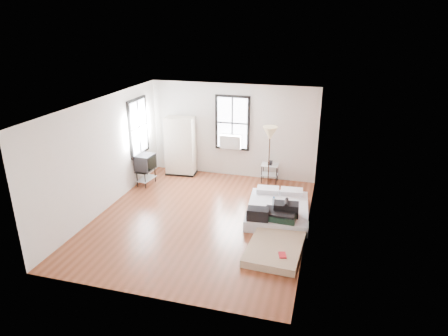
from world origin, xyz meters
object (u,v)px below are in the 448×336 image
(floor_lamp, at_px, (270,136))
(side_table, at_px, (270,168))
(tv_stand, at_px, (145,163))
(wardrobe, at_px, (180,146))
(mattress_bare, at_px, (278,236))
(mattress_main, at_px, (277,209))

(floor_lamp, bearing_deg, side_table, 94.78)
(side_table, distance_m, tv_stand, 3.61)
(side_table, distance_m, floor_lamp, 1.28)
(tv_stand, bearing_deg, floor_lamp, 15.48)
(wardrobe, bearing_deg, mattress_bare, -47.12)
(mattress_bare, distance_m, tv_stand, 4.70)
(mattress_main, distance_m, tv_stand, 4.10)
(mattress_main, distance_m, side_table, 2.17)
(mattress_main, relative_size, wardrobe, 1.16)
(mattress_main, xyz_separation_m, mattress_bare, (0.19, -1.19, -0.04))
(wardrobe, xyz_separation_m, side_table, (2.75, 0.07, -0.46))
(wardrobe, distance_m, tv_stand, 1.28)
(mattress_bare, height_order, wardrobe, wardrobe)
(tv_stand, bearing_deg, side_table, 24.74)
(side_table, xyz_separation_m, tv_stand, (-3.42, -1.13, 0.21))
(floor_lamp, distance_m, tv_stand, 3.63)
(floor_lamp, bearing_deg, mattress_bare, -75.87)
(mattress_main, height_order, floor_lamp, floor_lamp)
(mattress_main, bearing_deg, side_table, 99.41)
(wardrobe, bearing_deg, tv_stand, -126.66)
(mattress_main, relative_size, floor_lamp, 1.14)
(wardrobe, relative_size, side_table, 2.76)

